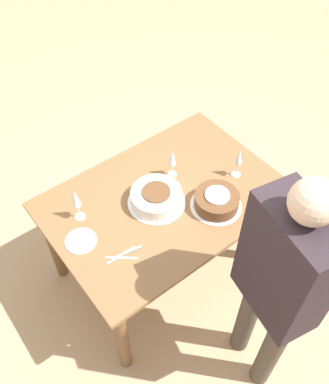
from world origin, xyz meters
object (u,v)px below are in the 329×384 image
Objects in this scene: cake_center_white at (157,198)px; person_cutting at (281,281)px; cake_front_chocolate at (217,201)px; wine_glass_far at (239,158)px; wine_glass_extra at (76,199)px; wine_glass_near at (172,159)px.

cake_center_white is 0.85m from person_cutting.
cake_front_chocolate is 1.41× the size of wine_glass_far.
wine_glass_far is 0.84m from person_cutting.
wine_glass_extra is at bearing 155.77° from cake_center_white.
wine_glass_near is at bearing 2.77° from person_cutting.
wine_glass_extra reaches higher than wine_glass_far.
cake_center_white is at bearing 138.22° from cake_front_chocolate.
wine_glass_far reaches higher than cake_center_white.
person_cutting is at bearing -65.48° from wine_glass_extra.
cake_center_white is 0.34m from cake_front_chocolate.
cake_front_chocolate is at bearing -82.38° from wine_glass_near.
wine_glass_far is 0.96m from wine_glass_extra.
wine_glass_extra reaches higher than cake_front_chocolate.
person_cutting reaches higher than wine_glass_far.
wine_glass_near is at bearing 29.93° from cake_center_white.
cake_front_chocolate is at bearing -6.04° from person_cutting.
wine_glass_near is (0.21, 0.12, 0.09)m from cake_center_white.
wine_glass_near is 0.97× the size of wine_glass_far.
person_cutting reaches higher than cake_front_chocolate.
wine_glass_near reaches higher than cake_center_white.
wine_glass_extra reaches higher than wine_glass_near.
wine_glass_extra is 0.14× the size of person_cutting.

